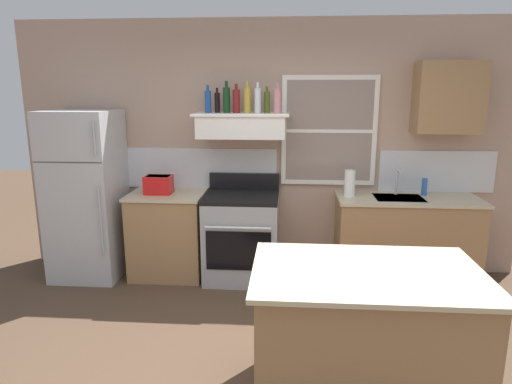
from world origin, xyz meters
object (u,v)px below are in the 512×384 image
bottle_rose_pink (278,101)px  bottle_red_label_wine (236,101)px  bottle_dark_green_wine (227,100)px  refrigerator (86,195)px  kitchen_island (364,337)px  bottle_champagne_gold_foil (247,100)px  bottle_clear_tall (258,100)px  paper_towel_roll (350,183)px  bottle_olive_oil_square (267,102)px  dish_soap_bottle (424,187)px  bottle_blue_liqueur (208,101)px  stove_range (242,236)px  toaster (159,184)px  bottle_balsamic_dark (217,102)px

bottle_rose_pink → bottle_red_label_wine: bearing=170.7°
bottle_dark_green_wine → bottle_red_label_wine: bottle_dark_green_wine is taller
refrigerator → kitchen_island: refrigerator is taller
bottle_champagne_gold_foil → bottle_clear_tall: 0.12m
paper_towel_roll → kitchen_island: 2.02m
refrigerator → bottle_champagne_gold_foil: 1.98m
bottle_olive_oil_square → dish_soap_bottle: size_ratio=1.48×
bottle_blue_liqueur → bottle_red_label_wine: (0.29, -0.01, 0.01)m
bottle_red_label_wine → bottle_blue_liqueur: bearing=178.5°
bottle_dark_green_wine → refrigerator: bearing=-174.4°
refrigerator → bottle_dark_green_wine: bottle_dark_green_wine is taller
stove_range → bottle_dark_green_wine: size_ratio=3.43×
bottle_champagne_gold_foil → bottle_blue_liqueur: bearing=-179.8°
stove_range → bottle_rose_pink: bearing=5.9°
toaster → bottle_champagne_gold_foil: bottle_champagne_gold_foil is taller
bottle_dark_green_wine → bottle_champagne_gold_foil: 0.21m
bottle_dark_green_wine → dish_soap_bottle: bottle_dark_green_wine is taller
bottle_rose_pink → refrigerator: bearing=-178.3°
refrigerator → bottle_rose_pink: (2.01, 0.06, 0.98)m
paper_towel_roll → bottle_champagne_gold_foil: bearing=175.8°
bottle_champagne_gold_foil → kitchen_island: (0.92, -2.01, -1.42)m
refrigerator → bottle_red_label_wine: (1.59, 0.13, 0.98)m
refrigerator → kitchen_island: (2.62, -1.87, -0.43)m
bottle_blue_liqueur → paper_towel_roll: (1.45, -0.08, -0.82)m
bottle_balsamic_dark → paper_towel_roll: bottle_balsamic_dark is taller
bottle_red_label_wine → bottle_rose_pink: 0.42m
bottle_dark_green_wine → bottle_rose_pink: size_ratio=1.07×
bottle_clear_tall → bottle_rose_pink: bearing=-8.7°
stove_range → kitchen_island: bearing=-62.8°
stove_range → toaster: bearing=179.2°
bottle_dark_green_wine → bottle_red_label_wine: bearing=-9.8°
bottle_red_label_wine → dish_soap_bottle: (1.94, 0.03, -0.87)m
bottle_blue_liqueur → dish_soap_bottle: bearing=0.6°
bottle_champagne_gold_foil → bottle_rose_pink: size_ratio=1.06×
bottle_balsamic_dark → bottle_rose_pink: bearing=-10.8°
bottle_blue_liqueur → bottle_rose_pink: 0.71m
toaster → bottle_blue_liqueur: size_ratio=1.07×
bottle_dark_green_wine → bottle_olive_oil_square: bearing=4.3°
bottle_champagne_gold_foil → kitchen_island: size_ratio=0.22×
bottle_red_label_wine → toaster: bearing=-173.5°
bottle_red_label_wine → kitchen_island: size_ratio=0.21×
refrigerator → bottle_olive_oil_square: bottle_olive_oil_square is taller
bottle_olive_oil_square → paper_towel_roll: bearing=-7.8°
toaster → dish_soap_bottle: (2.76, 0.13, -0.01)m
refrigerator → bottle_rose_pink: bearing=1.7°
dish_soap_bottle → kitchen_island: (-0.91, -2.03, -0.54)m
bottle_champagne_gold_foil → bottle_olive_oil_square: bearing=11.2°
toaster → bottle_balsamic_dark: bottle_balsamic_dark is taller
bottle_clear_tall → bottle_olive_oil_square: size_ratio=1.15×
stove_range → bottle_olive_oil_square: bearing=31.5°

